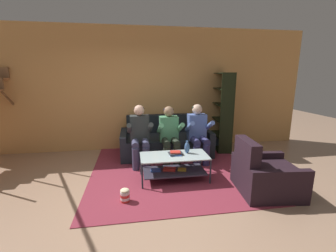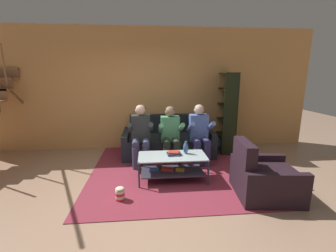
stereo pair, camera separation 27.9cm
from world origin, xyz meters
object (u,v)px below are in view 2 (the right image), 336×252
Objects in this scene: person_seated_right at (200,132)px; popcorn_tub at (120,194)px; bookshelf at (227,116)px; vase at (186,148)px; person_seated_left at (141,133)px; coffee_table at (172,164)px; book_stack at (174,153)px; couch at (168,142)px; armchair at (263,178)px; person_seated_middle at (171,133)px.

person_seated_right reaches higher than popcorn_tub.
bookshelf reaches higher than person_seated_right.
popcorn_tub is (-1.08, -0.68, -0.45)m from vase.
coffee_table is (0.55, -0.78, -0.37)m from person_seated_left.
book_stack is at bearing -166.71° from vase.
couch is at bearing 136.58° from person_seated_right.
book_stack is at bearing 38.63° from coffee_table.
couch is at bearing -169.79° from bookshelf.
armchair is at bearing -65.04° from person_seated_right.
person_seated_left is at bearing -136.61° from couch.
person_seated_left is 2.38m from armchair.
person_seated_right is 4.75× the size of book_stack.
vase is 2.00m from bookshelf.
vase is 1.32m from armchair.
person_seated_middle is 1.94m from armchair.
person_seated_left reaches higher than person_seated_middle.
person_seated_left is at bearing -158.05° from bookshelf.
person_seated_middle is at bearing 105.84° from vase.
book_stack is 0.14× the size of bookshelf.
person_seated_left is 1.07m from vase.
bookshelf reaches higher than person_seated_left.
person_seated_left reaches higher than vase.
book_stack is 1.13m from popcorn_tub.
couch reaches higher than coffee_table.
person_seated_middle is at bearing 88.44° from book_stack.
vase is (0.25, 0.08, 0.26)m from coffee_table.
bookshelf is (2.07, 0.83, 0.15)m from person_seated_left.
coffee_table is at bearing -130.33° from person_seated_right.
bookshelf is at bearing 50.34° from vase.
person_seated_left is 4.78× the size of book_stack.
popcorn_tub is (-2.15, 0.04, -0.17)m from armchair.
couch reaches higher than popcorn_tub.
person_seated_left is 1.28× the size of armchair.
book_stack is at bearing 36.27° from popcorn_tub.
person_seated_right is 1.21m from bookshelf.
popcorn_tub is (-0.88, -1.95, -0.18)m from couch.
book_stack is at bearing -129.80° from person_seated_right.
person_seated_middle is at bearing -90.00° from couch.
person_seated_right reaches higher than couch.
popcorn_tub is at bearing -136.68° from bookshelf.
couch is 1.09× the size of bookshelf.
person_seated_left is 1.02m from coffee_table.
coffee_table is 5.61× the size of popcorn_tub.
couch is 2.36m from armchair.
vase is at bearing 32.37° from popcorn_tub.
couch is 1.67× the size of person_seated_left.
vase is at bearing -41.08° from person_seated_left.
person_seated_right is (0.60, 0.00, 0.01)m from person_seated_middle.
bookshelf is at bearing 44.02° from person_seated_right.
person_seated_right is at bearing -135.98° from bookshelf.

